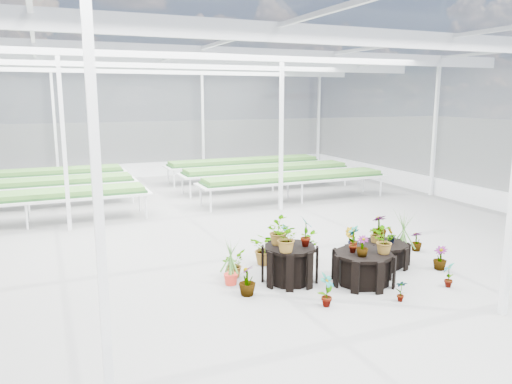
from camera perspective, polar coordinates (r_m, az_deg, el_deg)
name	(u,v)px	position (r m, az deg, el deg)	size (l,w,h in m)	color
ground_plane	(235,262)	(10.44, -2.44, -8.01)	(24.00, 24.00, 0.00)	gray
greenhouse_shell	(234,154)	(9.94, -2.55, 4.36)	(18.00, 24.00, 4.50)	white
steel_frame	(234,154)	(9.94, -2.55, 4.36)	(18.00, 24.00, 4.50)	silver
nursery_benches	(159,186)	(17.07, -11.06, 0.71)	(16.00, 7.00, 0.84)	silver
plinth_tall	(290,264)	(9.29, 3.87, -8.22)	(1.00, 1.00, 0.68)	black
plinth_mid	(363,268)	(9.41, 12.15, -8.49)	(1.11, 1.11, 0.59)	black
plinth_low	(384,254)	(10.54, 14.41, -6.88)	(1.00, 1.00, 0.45)	black
nursery_plants	(317,246)	(9.78, 6.94, -6.16)	(4.84, 3.09, 1.26)	#3E6E2C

